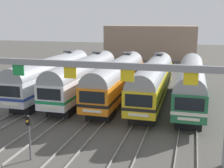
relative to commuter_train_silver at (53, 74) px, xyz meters
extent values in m
plane|color=#4C4944|center=(8.08, 0.00, -2.69)|extent=(160.00, 160.00, 0.00)
cube|color=gray|center=(-0.72, 17.00, -2.61)|extent=(0.07, 70.00, 0.15)
cube|color=gray|center=(0.72, 17.00, -2.61)|extent=(0.07, 70.00, 0.15)
cube|color=gray|center=(3.32, 17.00, -2.61)|extent=(0.07, 70.00, 0.15)
cube|color=gray|center=(4.76, 17.00, -2.61)|extent=(0.07, 70.00, 0.15)
cube|color=gray|center=(7.36, 17.00, -2.61)|extent=(0.07, 70.00, 0.15)
cube|color=gray|center=(8.80, 17.00, -2.61)|extent=(0.07, 70.00, 0.15)
cube|color=gray|center=(11.40, 17.00, -2.61)|extent=(0.07, 70.00, 0.15)
cube|color=gray|center=(12.84, 17.00, -2.61)|extent=(0.07, 70.00, 0.15)
cube|color=gray|center=(15.44, 17.00, -2.61)|extent=(0.07, 70.00, 0.15)
cube|color=gray|center=(16.88, 17.00, -2.61)|extent=(0.07, 70.00, 0.15)
cube|color=silver|center=(0.00, 0.00, -0.46)|extent=(2.85, 18.00, 2.35)
cube|color=navy|center=(0.00, 0.00, -0.82)|extent=(2.88, 18.02, 0.28)
cylinder|color=gray|center=(0.00, 0.00, 0.71)|extent=(2.74, 17.64, 2.74)
cube|color=black|center=(0.00, -9.02, 0.01)|extent=(2.28, 0.06, 1.03)
cube|color=silver|center=(0.00, -9.02, -1.21)|extent=(1.71, 0.05, 0.24)
cube|color=black|center=(0.00, -6.30, -2.16)|extent=(2.28, 2.60, 1.05)
cube|color=black|center=(0.00, 6.30, -2.16)|extent=(2.28, 2.60, 1.05)
cube|color=#4C4C51|center=(0.00, 5.04, 2.26)|extent=(1.10, 1.10, 0.20)
cube|color=white|center=(4.04, 0.00, -0.46)|extent=(2.85, 18.00, 2.35)
cube|color=#198C4C|center=(4.04, 0.00, -0.82)|extent=(2.88, 18.02, 0.28)
cylinder|color=gray|center=(4.04, 0.00, 0.71)|extent=(2.74, 17.64, 2.74)
cube|color=black|center=(4.04, -9.02, 0.01)|extent=(2.28, 0.06, 1.03)
cube|color=silver|center=(4.04, -9.02, -1.21)|extent=(1.71, 0.05, 0.24)
cube|color=black|center=(4.04, -6.30, -2.16)|extent=(2.28, 2.60, 1.05)
cube|color=black|center=(4.04, 6.30, -2.16)|extent=(2.28, 2.60, 1.05)
cube|color=#4C4C51|center=(4.04, 5.04, 2.26)|extent=(1.10, 1.10, 0.20)
cube|color=orange|center=(8.08, 0.00, -0.46)|extent=(2.85, 18.00, 2.35)
cube|color=black|center=(8.08, 0.00, -0.82)|extent=(2.88, 18.02, 0.28)
cylinder|color=gray|center=(8.08, 0.00, 0.71)|extent=(2.74, 17.64, 2.74)
cube|color=black|center=(8.08, -9.02, 0.01)|extent=(2.28, 0.06, 1.03)
cube|color=silver|center=(8.08, -9.02, -1.21)|extent=(1.71, 0.05, 0.24)
cube|color=black|center=(8.08, -6.30, -2.16)|extent=(2.28, 2.60, 1.05)
cube|color=black|center=(8.08, 6.30, -2.16)|extent=(2.28, 2.60, 1.05)
cube|color=#4C4C51|center=(8.08, 5.04, 2.26)|extent=(1.10, 1.10, 0.20)
cube|color=gold|center=(12.12, 0.00, -0.46)|extent=(2.85, 18.00, 2.35)
cube|color=black|center=(12.12, 0.00, -0.82)|extent=(2.88, 18.02, 0.28)
cylinder|color=gray|center=(12.12, 0.00, 0.71)|extent=(2.74, 17.64, 2.74)
cube|color=black|center=(12.12, -9.02, 0.01)|extent=(2.28, 0.06, 1.03)
cube|color=silver|center=(12.12, -9.02, -1.21)|extent=(1.71, 0.05, 0.24)
cube|color=black|center=(12.12, -6.30, -2.16)|extent=(2.28, 2.60, 1.05)
cube|color=black|center=(12.12, 6.30, -2.16)|extent=(2.28, 2.60, 1.05)
cube|color=#4C4C51|center=(12.12, 5.04, 2.26)|extent=(1.10, 1.10, 0.20)
cube|color=#236B42|center=(16.16, 0.00, -0.46)|extent=(2.85, 18.00, 2.35)
cube|color=silver|center=(16.16, 0.00, -0.82)|extent=(2.88, 18.02, 0.28)
cylinder|color=gray|center=(16.16, 0.00, 0.71)|extent=(2.74, 17.64, 2.74)
cube|color=black|center=(16.16, -9.02, 0.01)|extent=(2.28, 0.06, 1.03)
cube|color=silver|center=(16.16, -9.02, -1.21)|extent=(1.71, 0.05, 0.24)
cube|color=black|center=(16.16, -6.30, -2.16)|extent=(2.28, 2.60, 1.05)
cube|color=black|center=(16.16, 6.30, -2.16)|extent=(2.28, 2.60, 1.05)
cube|color=gray|center=(8.08, -13.50, 3.56)|extent=(20.96, 0.32, 0.44)
cube|color=#198C3F|center=(4.04, -13.50, 2.94)|extent=(0.90, 0.08, 0.80)
cube|color=yellow|center=(8.08, -13.50, 2.94)|extent=(0.90, 0.08, 0.80)
cube|color=yellow|center=(12.12, -13.50, 2.94)|extent=(0.90, 0.08, 0.80)
cube|color=yellow|center=(16.16, -13.50, 2.94)|extent=(0.90, 0.08, 0.80)
cylinder|color=#59595E|center=(6.06, -15.88, -1.13)|extent=(0.12, 0.12, 3.12)
cube|color=black|center=(6.06, -15.88, 0.08)|extent=(0.28, 0.24, 0.60)
sphere|color=orange|center=(6.06, -16.02, 0.08)|extent=(0.18, 0.18, 0.18)
cube|color=gray|center=(6.60, 39.25, 1.10)|extent=(20.91, 10.00, 7.58)
camera|label=1|loc=(16.16, -32.31, 6.62)|focal=47.88mm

